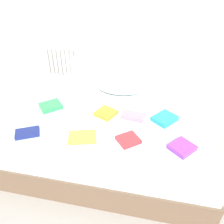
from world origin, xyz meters
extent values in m
plane|color=#9E998E|center=(0.00, 0.00, 0.00)|extent=(8.00, 8.00, 0.00)
cube|color=brown|center=(0.00, 0.00, 0.14)|extent=(2.00, 1.50, 0.28)
cube|color=silver|center=(0.00, 0.00, 0.39)|extent=(1.96, 1.46, 0.22)
cylinder|color=white|center=(-1.26, 1.20, 0.43)|extent=(0.04, 0.04, 0.59)
cylinder|color=white|center=(-1.19, 1.20, 0.43)|extent=(0.04, 0.04, 0.59)
cylinder|color=white|center=(-1.12, 1.20, 0.43)|extent=(0.04, 0.04, 0.59)
cylinder|color=white|center=(-1.06, 1.20, 0.43)|extent=(0.04, 0.04, 0.59)
cylinder|color=white|center=(-0.99, 1.20, 0.43)|extent=(0.04, 0.04, 0.59)
cylinder|color=white|center=(-0.92, 1.20, 0.43)|extent=(0.04, 0.04, 0.59)
cylinder|color=white|center=(-0.85, 1.20, 0.43)|extent=(0.04, 0.04, 0.59)
cylinder|color=white|center=(-0.78, 1.20, 0.43)|extent=(0.04, 0.04, 0.59)
cube|color=white|center=(-1.02, 1.20, 0.70)|extent=(0.52, 0.04, 0.04)
cube|color=white|center=(-1.02, 1.20, 0.15)|extent=(0.52, 0.04, 0.04)
ellipsoid|color=white|center=(0.01, 0.48, 0.55)|extent=(0.54, 0.36, 0.10)
cube|color=red|center=(0.23, -0.38, 0.51)|extent=(0.24, 0.24, 0.03)
cube|color=orange|center=(-0.04, -0.04, 0.52)|extent=(0.24, 0.24, 0.04)
cube|color=green|center=(-0.63, -0.03, 0.52)|extent=(0.27, 0.26, 0.05)
cube|color=#8CC638|center=(-0.16, -0.43, 0.52)|extent=(0.27, 0.22, 0.03)
cube|color=teal|center=(0.53, -0.01, 0.52)|extent=(0.27, 0.27, 0.04)
cube|color=purple|center=(0.68, -0.39, 0.52)|extent=(0.25, 0.25, 0.04)
cube|color=pink|center=(0.23, -0.03, 0.52)|extent=(0.24, 0.16, 0.04)
cube|color=navy|center=(-0.65, -0.48, 0.52)|extent=(0.24, 0.21, 0.03)
camera|label=1|loc=(0.40, -1.86, 1.80)|focal=36.76mm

